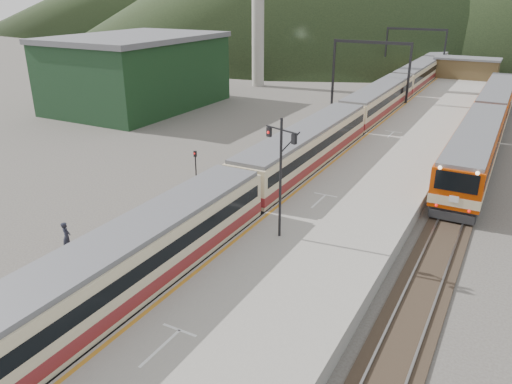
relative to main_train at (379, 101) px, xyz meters
The scene contains 15 objects.
track_main 9.66m from the main_train, 90.00° to the right, with size 2.60×200.00×0.23m.
track_far 10.88m from the main_train, 117.87° to the right, with size 2.60×200.00×0.23m.
track_second 15.02m from the main_train, 39.42° to the right, with size 2.60×200.00×0.23m.
platform 12.84m from the main_train, 63.95° to the right, with size 8.00×100.00×1.00m, color gray.
gantry_near 7.17m from the main_train, 117.20° to the left, with size 9.55×0.25×8.00m.
gantry_far 30.88m from the main_train, 95.33° to the left, with size 9.55×0.25×8.00m.
warehouse 29.06m from the main_train, 165.09° to the right, with size 14.50×20.50×8.60m.
station_shed 29.09m from the main_train, 78.90° to the left, with size 9.40×4.40×3.10m.
main_train is the anchor object (origin of this frame).
second_train 12.21m from the main_train, 19.70° to the right, with size 3.05×41.52×3.72m.
signal_mast 33.32m from the main_train, 83.62° to the right, with size 2.09×0.87×6.56m.
short_signal_a 40.99m from the main_train, 92.86° to the right, with size 0.22×0.16×2.27m.
short_signal_b 21.91m from the main_train, 98.98° to the right, with size 0.25×0.20×2.27m.
short_signal_c 26.60m from the main_train, 105.08° to the right, with size 0.26×0.22×2.27m.
worker 39.09m from the main_train, 99.75° to the right, with size 0.65×0.43×1.79m, color #1F222F.
Camera 1 is at (14.15, -5.62, 13.42)m, focal length 35.00 mm.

